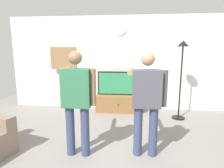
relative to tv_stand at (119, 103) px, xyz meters
The scene contains 9 objects.
ground_plane 2.61m from the tv_stand, 91.56° to the right, with size 8.40×8.40×0.00m, color gray.
back_wall 1.17m from the tv_stand, 101.46° to the left, with size 6.40×0.10×2.70m, color silver.
tv_stand is the anchor object (origin of this frame).
television 0.57m from the tv_stand, 90.00° to the left, with size 1.20×0.07×0.67m.
wall_clock 2.08m from the tv_stand, 90.00° to the left, with size 0.33×0.33×0.03m, color white.
framed_picture 2.13m from the tv_stand, behind, with size 0.79×0.04×0.63m, color #997047.
floor_lamp 2.00m from the tv_stand, 14.89° to the right, with size 0.32×0.32×1.96m.
person_standing_nearer_lamp 2.47m from the tv_stand, 102.91° to the right, with size 0.63×0.78×1.72m.
person_standing_nearer_couch 2.38m from the tv_stand, 75.05° to the right, with size 0.63×0.78×1.70m.
Camera 1 is at (0.39, -2.47, 1.73)m, focal length 29.47 mm.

